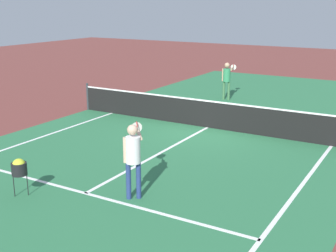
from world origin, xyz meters
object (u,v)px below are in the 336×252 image
Objects in this scene: net at (208,114)px; player_near at (133,153)px; ball_hopper at (19,167)px; player_far at (227,77)px.

player_near reaches higher than net.
player_near is at bearing 27.95° from ball_hopper.
player_near is 2.55m from ball_hopper.
net is at bearing 100.13° from player_near.
player_far is at bearing 102.50° from player_near.
ball_hopper is (-2.23, -1.18, -0.38)m from player_near.
ball_hopper is (-1.15, -7.22, 0.18)m from net.
net is 6.35× the size of player_near.
player_far reaches higher than net.
player_near is (1.08, -6.04, 0.56)m from net.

